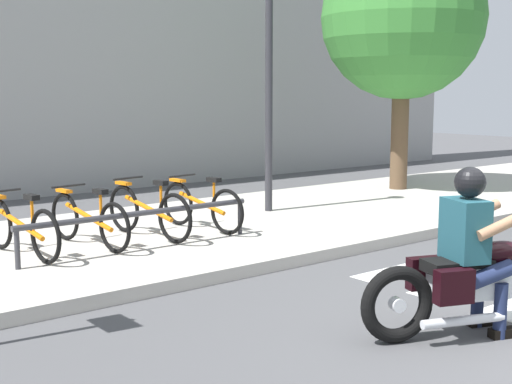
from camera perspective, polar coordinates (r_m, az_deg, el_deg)
The scene contains 12 objects.
sidewalk at distance 10.02m, azimuth -4.35°, elevation -3.21°, with size 24.00×4.40×0.15m, color #B7B2A8.
crosswalk_stripe_4 at distance 8.38m, azimuth 19.43°, elevation -6.42°, with size 2.80×0.40×0.01m, color white.
crosswalk_stripe_5 at distance 8.82m, azimuth 15.00°, elevation -5.52°, with size 2.80×0.40×0.01m, color white.
motorcycle at distance 6.23m, azimuth 17.91°, elevation -6.99°, with size 2.07×0.97×1.24m.
rider at distance 6.10m, azimuth 17.45°, elevation -3.72°, with size 0.75×0.68×1.45m.
bicycle_0 at distance 8.51m, azimuth -18.81°, elevation -2.78°, with size 0.48×1.70×0.76m.
bicycle_1 at distance 8.82m, azimuth -13.65°, elevation -2.21°, with size 0.48×1.70×0.75m.
bicycle_2 at distance 9.20m, azimuth -8.88°, elevation -1.57°, with size 0.48×1.71×0.78m.
bicycle_3 at distance 9.64m, azimuth -4.52°, elevation -1.12°, with size 0.48×1.63×0.76m.
bike_rack at distance 8.51m, azimuth -9.50°, elevation -2.01°, with size 3.13×0.07×0.49m.
street_lamp at distance 11.09m, azimuth 1.08°, elevation 11.62°, with size 0.28×0.28×4.50m.
tree_near_rack at distance 14.05m, azimuth 12.03°, elevation 13.82°, with size 3.17×3.17×5.07m.
Camera 1 is at (-5.51, -2.65, 2.05)m, focal length 48.52 mm.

